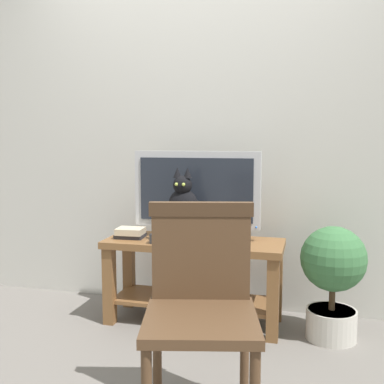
% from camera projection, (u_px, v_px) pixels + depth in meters
% --- Properties ---
extents(ground_plane, '(12.00, 12.00, 0.00)m').
position_uv_depth(ground_plane, '(164.00, 360.00, 2.49)').
color(ground_plane, slate).
extents(back_wall, '(7.00, 0.12, 2.80)m').
position_uv_depth(back_wall, '(204.00, 110.00, 3.25)').
color(back_wall, beige).
rests_on(back_wall, ground).
extents(tv_stand, '(1.14, 0.43, 0.55)m').
position_uv_depth(tv_stand, '(194.00, 266.00, 2.97)').
color(tv_stand, brown).
rests_on(tv_stand, ground).
extents(tv, '(0.83, 0.20, 0.57)m').
position_uv_depth(tv, '(196.00, 193.00, 2.98)').
color(tv, '#B7B7BC').
rests_on(tv, tv_stand).
extents(media_box, '(0.39, 0.24, 0.06)m').
position_uv_depth(media_box, '(184.00, 237.00, 2.90)').
color(media_box, '#2D2D30').
rests_on(media_box, tv_stand).
extents(cat, '(0.22, 0.30, 0.41)m').
position_uv_depth(cat, '(184.00, 209.00, 2.87)').
color(cat, black).
rests_on(cat, media_box).
extents(wooden_chair, '(0.54, 0.54, 0.92)m').
position_uv_depth(wooden_chair, '(201.00, 297.00, 1.88)').
color(wooden_chair, '#513823').
rests_on(wooden_chair, ground).
extents(book_stack, '(0.19, 0.16, 0.07)m').
position_uv_depth(book_stack, '(130.00, 233.00, 3.02)').
color(book_stack, '#2D2D33').
rests_on(book_stack, tv_stand).
extents(potted_plant, '(0.38, 0.38, 0.68)m').
position_uv_depth(potted_plant, '(333.00, 274.00, 2.71)').
color(potted_plant, beige).
rests_on(potted_plant, ground).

